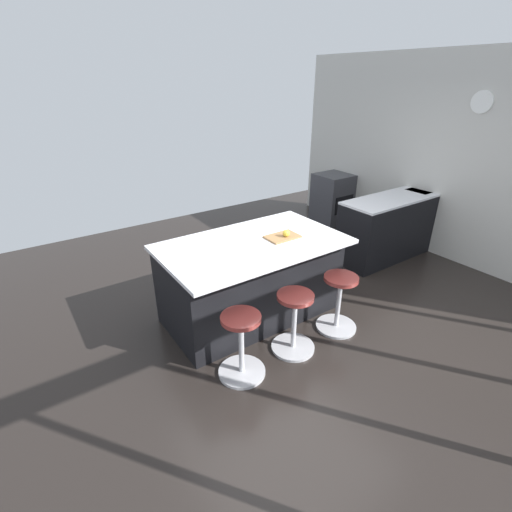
# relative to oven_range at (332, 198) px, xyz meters

# --- Properties ---
(ground_plane) EXTENTS (7.68, 7.68, 0.00)m
(ground_plane) POSITION_rel_oven_range_xyz_m (2.60, 1.96, -0.45)
(ground_plane) COLOR black
(interior_partition_left) EXTENTS (0.15, 5.91, 2.86)m
(interior_partition_left) POSITION_rel_oven_range_xyz_m (-0.35, 1.96, 0.98)
(interior_partition_left) COLOR beige
(interior_partition_left) RESTS_ON ground_plane
(sink_cabinet) EXTENTS (2.47, 0.60, 1.21)m
(sink_cabinet) POSITION_rel_oven_range_xyz_m (-0.00, 1.58, 0.02)
(sink_cabinet) COLOR black
(sink_cabinet) RESTS_ON ground_plane
(oven_range) EXTENTS (0.60, 0.61, 0.90)m
(oven_range) POSITION_rel_oven_range_xyz_m (0.00, 0.00, 0.00)
(oven_range) COLOR #38383D
(oven_range) RESTS_ON ground_plane
(kitchen_island) EXTENTS (1.96, 1.16, 0.92)m
(kitchen_island) POSITION_rel_oven_range_xyz_m (2.99, 1.71, 0.02)
(kitchen_island) COLOR black
(kitchen_island) RESTS_ON ground_plane
(stool_by_window) EXTENTS (0.44, 0.44, 0.64)m
(stool_by_window) POSITION_rel_oven_range_xyz_m (2.37, 2.47, -0.15)
(stool_by_window) COLOR #B7B7BC
(stool_by_window) RESTS_ON ground_plane
(stool_middle) EXTENTS (0.44, 0.44, 0.64)m
(stool_middle) POSITION_rel_oven_range_xyz_m (2.99, 2.47, -0.15)
(stool_middle) COLOR #B7B7BC
(stool_middle) RESTS_ON ground_plane
(stool_near_camera) EXTENTS (0.44, 0.44, 0.64)m
(stool_near_camera) POSITION_rel_oven_range_xyz_m (3.60, 2.47, -0.15)
(stool_near_camera) COLOR #B7B7BC
(stool_near_camera) RESTS_ON ground_plane
(cutting_board) EXTENTS (0.36, 0.24, 0.02)m
(cutting_board) POSITION_rel_oven_range_xyz_m (2.65, 1.83, 0.48)
(cutting_board) COLOR olive
(cutting_board) RESTS_ON kitchen_island
(apple_yellow) EXTENTS (0.08, 0.08, 0.08)m
(apple_yellow) POSITION_rel_oven_range_xyz_m (2.63, 1.86, 0.53)
(apple_yellow) COLOR gold
(apple_yellow) RESTS_ON cutting_board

